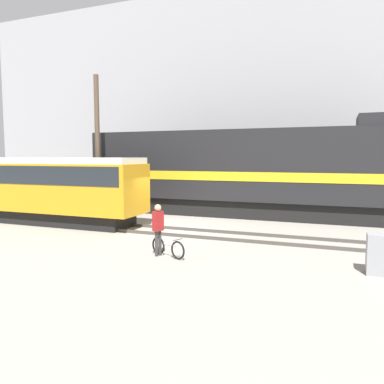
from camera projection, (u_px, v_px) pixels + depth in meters
ground_plane at (173, 228)px, 18.17m from camera, size 120.00×120.00×0.00m
track_near at (164, 231)px, 17.18m from camera, size 60.00×1.50×0.14m
track_far at (206, 213)px, 22.76m from camera, size 60.00×1.51×0.14m
building_backdrop at (241, 102)px, 29.87m from camera, size 44.06×6.00×15.69m
freight_locomotive at (242, 172)px, 21.72m from camera, size 18.31×3.04×5.55m
streetcar at (46, 186)px, 19.44m from camera, size 10.85×2.54×3.41m
bicycle at (168, 248)px, 12.91m from camera, size 1.51×0.72×0.69m
person at (158, 224)px, 12.97m from camera, size 0.34×0.42×1.81m
utility_pole_left at (98, 146)px, 21.62m from camera, size 0.28×0.28×8.11m
signal_box at (379, 254)px, 10.94m from camera, size 0.70×0.60×1.20m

